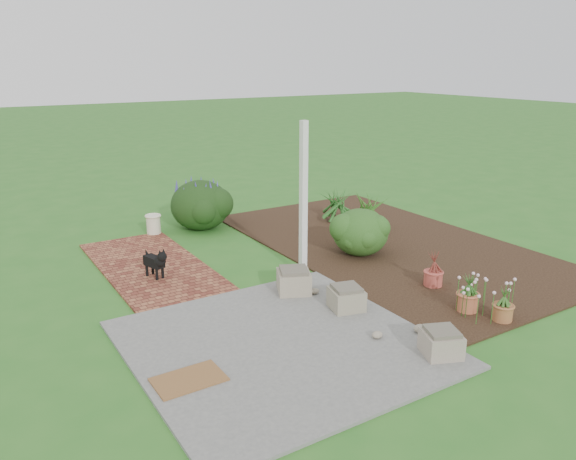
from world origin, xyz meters
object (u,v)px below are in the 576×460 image
black_dog (156,261)px  evergreen_shrub (360,231)px  stone_trough_near (441,344)px  cream_ceramic_urn (153,224)px

black_dog → evergreen_shrub: bearing=-29.1°
stone_trough_near → black_dog: 4.60m
stone_trough_near → cream_ceramic_urn: cream_ceramic_urn is taller
stone_trough_near → black_dog: black_dog is taller
cream_ceramic_urn → black_dog: bearing=-108.0°
black_dog → cream_ceramic_urn: size_ratio=1.44×
stone_trough_near → cream_ceramic_urn: 6.60m
black_dog → stone_trough_near: bearing=-80.6°
cream_ceramic_urn → evergreen_shrub: size_ratio=0.37×
stone_trough_near → evergreen_shrub: bearing=66.1°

